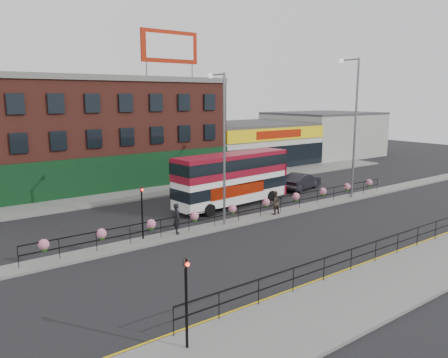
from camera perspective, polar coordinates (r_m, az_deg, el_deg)
ground at (r=30.77m, az=3.35°, el=-5.42°), size 120.00×120.00×0.00m
south_pavement at (r=23.40m, az=23.00°, el=-11.39°), size 60.00×4.00×0.15m
north_pavement at (r=40.40m, az=-7.65°, el=-1.47°), size 60.00×4.00×0.15m
median at (r=30.75m, az=3.36°, el=-5.28°), size 60.00×1.60×0.15m
yellow_line_inner at (r=24.55m, az=18.31°, el=-10.20°), size 60.00×0.10×0.01m
yellow_line_outer at (r=24.45m, az=18.65°, el=-10.30°), size 60.00×0.10×0.01m
brick_building at (r=45.27m, az=-17.23°, el=5.92°), size 25.00×12.21×10.30m
supermarket at (r=55.41m, az=2.83°, el=4.60°), size 15.00×12.25×5.30m
warehouse_east at (r=65.76m, az=12.80°, el=5.76°), size 14.50×12.00×6.30m
billboard at (r=43.57m, az=-7.10°, el=16.76°), size 6.00×0.29×4.40m
median_railing at (r=30.50m, az=3.38°, el=-3.53°), size 30.04×0.56×1.23m
south_railing at (r=22.47m, az=16.31°, el=-9.45°), size 20.04×0.05×1.12m
double_decker_bus at (r=34.23m, az=1.16°, el=0.67°), size 10.54×3.43×4.18m
car at (r=41.30m, az=10.08°, el=-0.27°), size 3.87×5.56×1.58m
pedestrian_a at (r=27.25m, az=-6.15°, el=-5.16°), size 1.03×0.96×1.94m
pedestrian_b at (r=31.77m, az=6.62°, el=-3.08°), size 0.88×0.71×1.71m
lamp_column_west at (r=28.36m, az=-0.27°, el=5.62°), size 0.36×1.74×9.91m
lamp_column_east at (r=37.83m, az=16.48°, el=7.90°), size 0.41×2.02×11.50m
traffic_light_south at (r=14.87m, az=-4.97°, el=-13.44°), size 0.15×0.28×3.65m
traffic_light_median at (r=26.22m, az=-10.69°, el=-2.86°), size 0.15×0.28×3.65m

